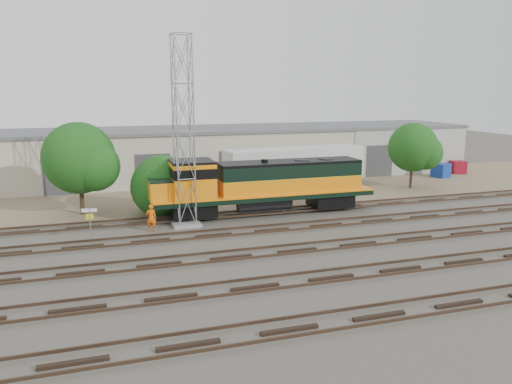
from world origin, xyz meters
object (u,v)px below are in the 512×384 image
object	(u,v)px
signal_tower	(184,135)
worker	(151,218)
locomotive	(261,184)
semi_trailer	(298,164)

from	to	relation	value
signal_tower	worker	size ratio (longest dim) A/B	6.99
locomotive	signal_tower	world-z (taller)	signal_tower
locomotive	signal_tower	size ratio (longest dim) A/B	1.32
signal_tower	locomotive	bearing A→B (deg)	12.36
locomotive	semi_trailer	world-z (taller)	locomotive
locomotive	semi_trailer	size ratio (longest dim) A/B	1.26
locomotive	semi_trailer	xyz separation A→B (m)	(5.93, 7.16, 0.22)
signal_tower	semi_trailer	bearing A→B (deg)	35.53
signal_tower	worker	world-z (taller)	signal_tower
worker	locomotive	bearing A→B (deg)	-154.86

